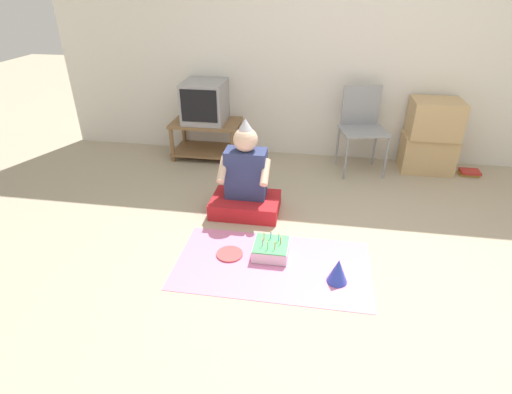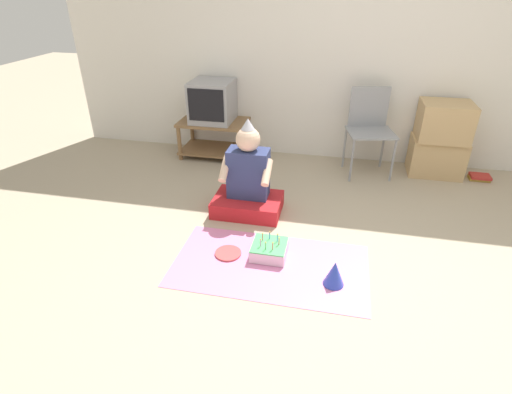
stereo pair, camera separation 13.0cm
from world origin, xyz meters
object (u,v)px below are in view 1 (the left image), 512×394
(cardboard_box_stack, at_px, (431,136))
(paper_plate, at_px, (230,254))
(book_pile, at_px, (469,173))
(person_seated, at_px, (246,184))
(birthday_cake, at_px, (271,249))
(folding_chair, at_px, (362,123))
(party_hat_blue, at_px, (338,271))
(tv, at_px, (205,102))

(cardboard_box_stack, height_order, paper_plate, cardboard_box_stack)
(book_pile, relative_size, person_seated, 0.24)
(book_pile, height_order, paper_plate, book_pile)
(book_pile, bearing_deg, birthday_cake, -137.85)
(book_pile, distance_m, paper_plate, 2.76)
(person_seated, bearing_deg, birthday_cake, -63.64)
(folding_chair, distance_m, person_seated, 1.49)
(folding_chair, bearing_deg, person_seated, -133.34)
(party_hat_blue, bearing_deg, book_pile, 54.05)
(party_hat_blue, distance_m, paper_plate, 0.80)
(cardboard_box_stack, relative_size, person_seated, 0.90)
(tv, relative_size, cardboard_box_stack, 0.60)
(tv, bearing_deg, birthday_cake, -61.30)
(cardboard_box_stack, bearing_deg, tv, -179.97)
(folding_chair, xyz_separation_m, cardboard_box_stack, (0.71, 0.07, -0.13))
(folding_chair, relative_size, paper_plate, 4.41)
(cardboard_box_stack, height_order, book_pile, cardboard_box_stack)
(birthday_cake, relative_size, paper_plate, 1.29)
(tv, xyz_separation_m, folding_chair, (1.66, -0.07, -0.12))
(paper_plate, bearing_deg, tv, 110.04)
(tv, relative_size, paper_plate, 2.30)
(paper_plate, bearing_deg, book_pile, 38.75)
(person_seated, relative_size, birthday_cake, 3.29)
(person_seated, height_order, paper_plate, person_seated)
(folding_chair, distance_m, book_pile, 1.24)
(party_hat_blue, bearing_deg, folding_chair, 82.93)
(person_seated, xyz_separation_m, paper_plate, (-0.00, -0.65, -0.26))
(folding_chair, distance_m, birthday_cake, 1.87)
(paper_plate, bearing_deg, birthday_cake, 9.50)
(person_seated, bearing_deg, folding_chair, 46.66)
(folding_chair, xyz_separation_m, birthday_cake, (-0.71, -1.67, -0.45))
(book_pile, height_order, party_hat_blue, party_hat_blue)
(book_pile, height_order, person_seated, person_seated)
(folding_chair, height_order, birthday_cake, folding_chair)
(book_pile, bearing_deg, paper_plate, -141.25)
(book_pile, relative_size, birthday_cake, 0.79)
(folding_chair, xyz_separation_m, book_pile, (1.15, 0.01, -0.48))
(folding_chair, relative_size, party_hat_blue, 4.85)
(book_pile, bearing_deg, cardboard_box_stack, 172.00)
(party_hat_blue, relative_size, paper_plate, 0.91)
(cardboard_box_stack, bearing_deg, party_hat_blue, -115.62)
(folding_chair, distance_m, paper_plate, 2.05)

